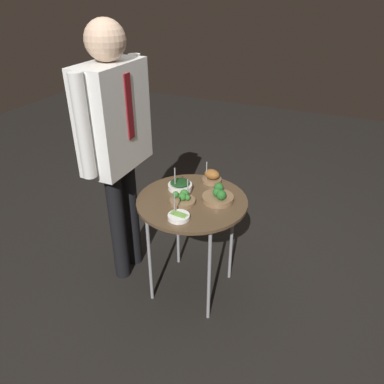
{
  "coord_description": "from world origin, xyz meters",
  "views": [
    {
      "loc": [
        -1.64,
        -0.74,
        1.74
      ],
      "look_at": [
        0.0,
        0.0,
        0.71
      ],
      "focal_mm": 35.0,
      "sensor_mm": 36.0,
      "label": 1
    }
  ],
  "objects_px": {
    "bowl_broccoli_back_left": "(183,199)",
    "bowl_asparagus_front_center": "(179,216)",
    "bowl_spinach_front_right": "(180,185)",
    "waiter_figure": "(115,130)",
    "serving_cart": "(192,207)",
    "bowl_roast_front_left": "(212,177)",
    "bowl_broccoli_mid_left": "(218,196)"
  },
  "relations": [
    {
      "from": "bowl_broccoli_back_left",
      "to": "bowl_asparagus_front_center",
      "type": "relative_size",
      "value": 1.03
    },
    {
      "from": "bowl_roast_front_left",
      "to": "bowl_asparagus_front_center",
      "type": "distance_m",
      "value": 0.44
    },
    {
      "from": "serving_cart",
      "to": "bowl_asparagus_front_center",
      "type": "height_order",
      "value": "bowl_asparagus_front_center"
    },
    {
      "from": "serving_cart",
      "to": "bowl_broccoli_back_left",
      "type": "height_order",
      "value": "bowl_broccoli_back_left"
    },
    {
      "from": "bowl_asparagus_front_center",
      "to": "waiter_figure",
      "type": "xyz_separation_m",
      "value": [
        0.2,
        0.49,
        0.33
      ]
    },
    {
      "from": "bowl_asparagus_front_center",
      "to": "bowl_spinach_front_right",
      "type": "relative_size",
      "value": 0.93
    },
    {
      "from": "bowl_roast_front_left",
      "to": "bowl_spinach_front_right",
      "type": "distance_m",
      "value": 0.21
    },
    {
      "from": "bowl_broccoli_back_left",
      "to": "serving_cart",
      "type": "bearing_deg",
      "value": -35.76
    },
    {
      "from": "bowl_broccoli_back_left",
      "to": "bowl_broccoli_mid_left",
      "type": "relative_size",
      "value": 0.81
    },
    {
      "from": "waiter_figure",
      "to": "bowl_roast_front_left",
      "type": "bearing_deg",
      "value": -63.94
    },
    {
      "from": "bowl_broccoli_mid_left",
      "to": "waiter_figure",
      "type": "xyz_separation_m",
      "value": [
        -0.05,
        0.61,
        0.31
      ]
    },
    {
      "from": "bowl_asparagus_front_center",
      "to": "bowl_roast_front_left",
      "type": "bearing_deg",
      "value": -1.02
    },
    {
      "from": "bowl_asparagus_front_center",
      "to": "bowl_spinach_front_right",
      "type": "bearing_deg",
      "value": 24.48
    },
    {
      "from": "serving_cart",
      "to": "bowl_roast_front_left",
      "type": "height_order",
      "value": "bowl_roast_front_left"
    },
    {
      "from": "waiter_figure",
      "to": "bowl_broccoli_back_left",
      "type": "bearing_deg",
      "value": -96.26
    },
    {
      "from": "serving_cart",
      "to": "bowl_broccoli_back_left",
      "type": "relative_size",
      "value": 4.61
    },
    {
      "from": "bowl_broccoli_back_left",
      "to": "bowl_spinach_front_right",
      "type": "height_order",
      "value": "bowl_spinach_front_right"
    },
    {
      "from": "serving_cart",
      "to": "bowl_broccoli_back_left",
      "type": "xyz_separation_m",
      "value": [
        -0.05,
        0.03,
        0.08
      ]
    },
    {
      "from": "bowl_broccoli_back_left",
      "to": "waiter_figure",
      "type": "xyz_separation_m",
      "value": [
        0.05,
        0.44,
        0.31
      ]
    },
    {
      "from": "bowl_broccoli_mid_left",
      "to": "waiter_figure",
      "type": "relative_size",
      "value": 0.11
    },
    {
      "from": "bowl_broccoli_back_left",
      "to": "bowl_broccoli_mid_left",
      "type": "bearing_deg",
      "value": -60.18
    },
    {
      "from": "serving_cart",
      "to": "bowl_spinach_front_right",
      "type": "distance_m",
      "value": 0.16
    },
    {
      "from": "bowl_asparagus_front_center",
      "to": "bowl_broccoli_back_left",
      "type": "bearing_deg",
      "value": 17.98
    },
    {
      "from": "serving_cart",
      "to": "bowl_roast_front_left",
      "type": "bearing_deg",
      "value": -5.23
    },
    {
      "from": "bowl_broccoli_mid_left",
      "to": "bowl_roast_front_left",
      "type": "bearing_deg",
      "value": 30.78
    },
    {
      "from": "bowl_asparagus_front_center",
      "to": "waiter_figure",
      "type": "height_order",
      "value": "waiter_figure"
    },
    {
      "from": "bowl_broccoli_mid_left",
      "to": "serving_cart",
      "type": "bearing_deg",
      "value": 110.11
    },
    {
      "from": "bowl_broccoli_mid_left",
      "to": "bowl_spinach_front_right",
      "type": "distance_m",
      "value": 0.26
    },
    {
      "from": "bowl_asparagus_front_center",
      "to": "waiter_figure",
      "type": "distance_m",
      "value": 0.62
    },
    {
      "from": "bowl_roast_front_left",
      "to": "bowl_asparagus_front_center",
      "type": "height_order",
      "value": "bowl_asparagus_front_center"
    },
    {
      "from": "bowl_broccoli_mid_left",
      "to": "bowl_asparagus_front_center",
      "type": "xyz_separation_m",
      "value": [
        -0.25,
        0.12,
        -0.01
      ]
    },
    {
      "from": "bowl_spinach_front_right",
      "to": "waiter_figure",
      "type": "distance_m",
      "value": 0.49
    }
  ]
}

